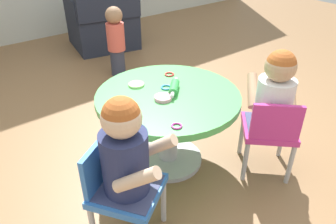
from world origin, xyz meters
name	(u,v)px	position (x,y,z in m)	size (l,w,h in m)	color
ground_plane	(168,160)	(0.00, 0.00, 0.00)	(10.00, 10.00, 0.00)	olive
craft_table	(168,112)	(0.00, 0.00, 0.37)	(0.85, 0.85, 0.50)	silver
child_chair_left	(121,188)	(-0.52, -0.31, 0.31)	(0.42, 0.42, 0.54)	#B7B7BC
seated_child_left	(125,151)	(-0.50, -0.34, 0.53)	(0.42, 0.44, 0.51)	#3F4772
child_chair_right	(270,130)	(0.41, -0.45, 0.31)	(0.42, 0.42, 0.54)	#B7B7BC
seated_child_right	(275,93)	(0.44, -0.42, 0.53)	(0.43, 0.44, 0.51)	#3F4772
armchair_dark	(103,21)	(0.72, 2.15, 0.31)	(0.82, 0.84, 0.85)	#232838
toddler_standing	(116,40)	(0.43, 1.36, 0.36)	(0.17, 0.17, 0.67)	#33384C
rolling_pin	(174,87)	(0.05, 0.01, 0.52)	(0.18, 0.18, 0.05)	green
craft_scissors	(130,112)	(-0.29, -0.04, 0.50)	(0.12, 0.14, 0.01)	silver
playdough_blob_0	(163,98)	(-0.06, -0.03, 0.51)	(0.10, 0.10, 0.02)	pink
playdough_blob_1	(136,85)	(-0.09, 0.20, 0.50)	(0.10, 0.10, 0.01)	#B2E58C
cookie_cutter_0	(177,126)	(-0.18, -0.29, 0.50)	(0.06, 0.06, 0.01)	#D83FA5
cookie_cutter_1	(166,87)	(0.04, 0.06, 0.50)	(0.07, 0.07, 0.01)	#3F99D8
cookie_cutter_2	(169,74)	(0.17, 0.20, 0.50)	(0.06, 0.06, 0.01)	red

